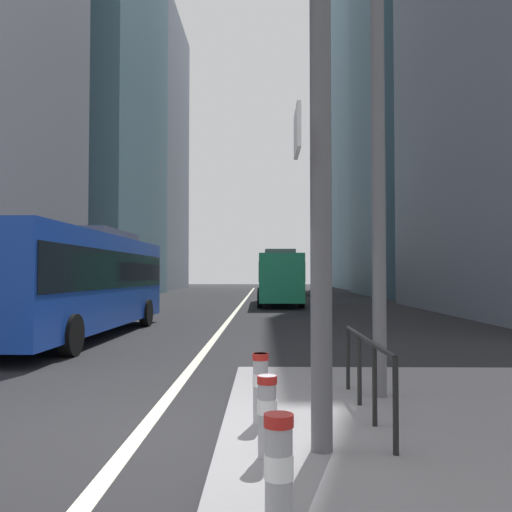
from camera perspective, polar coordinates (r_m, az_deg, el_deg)
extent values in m
plane|color=black|center=(26.54, -2.34, -6.12)|extent=(160.00, 160.00, 0.00)
cube|color=beige|center=(36.51, -1.44, -4.97)|extent=(0.20, 80.00, 0.01)
cube|color=slate|center=(55.00, -18.85, 19.77)|extent=(13.99, 19.25, 44.38)
cube|color=slate|center=(75.15, -12.79, 10.61)|extent=(12.27, 18.20, 36.43)
cube|color=slate|center=(56.55, 18.09, 21.91)|extent=(12.79, 16.34, 49.45)
cube|color=slate|center=(78.01, 12.73, 13.84)|extent=(10.50, 20.94, 46.21)
cube|color=#14389E|center=(17.31, -18.24, -2.53)|extent=(2.72, 11.60, 2.75)
cube|color=black|center=(17.31, -18.23, -1.39)|extent=(2.75, 11.37, 1.10)
cube|color=#4C4C51|center=(18.99, -16.38, 2.12)|extent=(1.83, 4.19, 0.30)
cylinder|color=black|center=(13.50, -18.96, -7.92)|extent=(0.32, 1.01, 1.00)
cylinder|color=black|center=(20.55, -11.52, -5.90)|extent=(0.32, 1.01, 1.00)
cylinder|color=black|center=(21.24, -17.86, -5.71)|extent=(0.32, 1.01, 1.00)
cube|color=#198456|center=(34.46, 2.39, -2.29)|extent=(2.62, 10.75, 2.75)
cube|color=black|center=(34.46, 2.39, -1.72)|extent=(2.66, 10.54, 1.10)
cube|color=#4C4C51|center=(32.88, 2.49, 0.35)|extent=(1.79, 3.88, 0.30)
cylinder|color=black|center=(37.90, 0.38, -4.11)|extent=(0.31, 1.00, 1.00)
cylinder|color=black|center=(37.98, 4.02, -4.10)|extent=(0.31, 1.00, 1.00)
cylinder|color=black|center=(31.04, 0.40, -4.59)|extent=(0.31, 1.00, 1.00)
cylinder|color=black|center=(31.14, 4.84, -4.58)|extent=(0.31, 1.00, 1.00)
cube|color=red|center=(52.85, 3.20, -2.17)|extent=(2.66, 10.73, 2.75)
cube|color=black|center=(52.85, 3.20, -1.80)|extent=(2.70, 10.52, 1.10)
cube|color=#4C4C51|center=(51.27, 3.29, -0.47)|extent=(1.81, 3.88, 0.30)
cylinder|color=black|center=(56.24, 1.79, -3.41)|extent=(0.31, 1.00, 1.00)
cylinder|color=black|center=(56.36, 4.23, -3.40)|extent=(0.31, 1.00, 1.00)
cylinder|color=black|center=(49.40, 2.02, -3.61)|extent=(0.31, 1.00, 1.00)
cylinder|color=black|center=(49.54, 4.80, -3.60)|extent=(0.31, 1.00, 1.00)
cube|color=#232838|center=(25.90, -15.47, -4.22)|extent=(1.79, 4.28, 1.10)
cube|color=black|center=(26.02, -15.36, -2.43)|extent=(1.50, 2.31, 0.52)
cylinder|color=black|center=(24.29, -14.37, -5.69)|extent=(0.22, 0.64, 0.64)
cylinder|color=black|center=(24.82, -18.45, -5.57)|extent=(0.22, 0.64, 0.64)
cylinder|color=black|center=(27.10, -12.76, -5.31)|extent=(0.22, 0.64, 0.64)
cylinder|color=black|center=(27.58, -16.45, -5.22)|extent=(0.22, 0.64, 0.64)
cube|color=gold|center=(63.12, 2.63, -2.91)|extent=(1.94, 4.37, 1.10)
cube|color=black|center=(62.97, 2.63, -2.18)|extent=(1.58, 2.38, 0.52)
cylinder|color=black|center=(64.61, 1.84, -3.38)|extent=(0.24, 0.65, 0.64)
cylinder|color=black|center=(64.60, 3.45, -3.38)|extent=(0.24, 0.65, 0.64)
cylinder|color=black|center=(61.69, 1.78, -3.45)|extent=(0.24, 0.65, 0.64)
cylinder|color=black|center=(61.67, 3.47, -3.44)|extent=(0.24, 0.65, 0.64)
cube|color=#B2A899|center=(64.62, 3.19, -2.89)|extent=(1.91, 4.44, 1.10)
cube|color=black|center=(64.46, 3.19, -2.17)|extent=(1.57, 2.41, 0.52)
cylinder|color=black|center=(66.12, 2.39, -3.35)|extent=(0.24, 0.65, 0.64)
cylinder|color=black|center=(66.14, 3.97, -3.34)|extent=(0.24, 0.65, 0.64)
cylinder|color=black|center=(63.14, 2.37, -3.41)|extent=(0.24, 0.65, 0.64)
cylinder|color=black|center=(63.16, 4.03, -3.41)|extent=(0.24, 0.65, 0.64)
cylinder|color=#515156|center=(5.67, 6.85, 10.51)|extent=(0.22, 0.22, 6.00)
cube|color=white|center=(5.52, 4.39, 12.98)|extent=(0.04, 0.60, 0.44)
cylinder|color=#56565B|center=(8.40, 12.76, 13.42)|extent=(0.20, 0.20, 8.00)
cylinder|color=#99999E|center=(3.76, 2.42, -22.82)|extent=(0.18, 0.18, 0.88)
cylinder|color=white|center=(3.73, 2.42, -21.31)|extent=(0.19, 0.19, 0.16)
cylinder|color=#B21E19|center=(3.64, 2.41, -16.95)|extent=(0.20, 0.20, 0.08)
cylinder|color=#99999E|center=(5.47, 1.18, -16.58)|extent=(0.18, 0.18, 0.79)
cylinder|color=white|center=(5.45, 1.18, -15.61)|extent=(0.19, 0.19, 0.14)
cylinder|color=#B21E19|center=(5.40, 1.18, -12.92)|extent=(0.20, 0.20, 0.08)
cylinder|color=#99999E|center=(6.63, 0.49, -13.80)|extent=(0.18, 0.18, 0.83)
cylinder|color=white|center=(6.61, 0.49, -12.95)|extent=(0.19, 0.19, 0.15)
cylinder|color=#B21E19|center=(6.56, 0.49, -10.58)|extent=(0.20, 0.20, 0.08)
cylinder|color=black|center=(5.69, 14.53, -15.13)|extent=(0.06, 0.06, 0.95)
cylinder|color=black|center=(6.66, 12.42, -13.19)|extent=(0.06, 0.06, 0.95)
cylinder|color=black|center=(7.65, 10.87, -11.73)|extent=(0.06, 0.06, 0.95)
cylinder|color=black|center=(8.64, 9.69, -10.61)|extent=(0.06, 0.06, 0.95)
cylinder|color=black|center=(7.08, 11.57, -8.63)|extent=(0.06, 3.05, 0.06)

